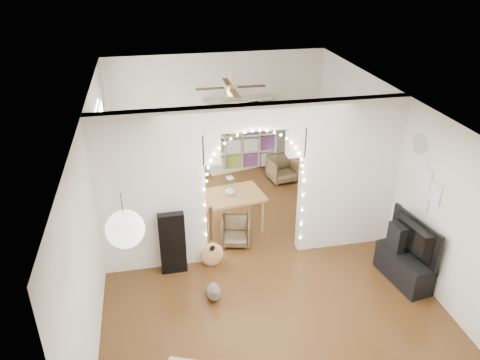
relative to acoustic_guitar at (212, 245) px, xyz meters
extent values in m
plane|color=black|center=(0.75, 0.25, -0.42)|extent=(7.50, 7.50, 0.00)
cube|color=white|center=(0.75, 0.25, 2.28)|extent=(5.00, 7.50, 0.02)
cube|color=silver|center=(0.75, 4.00, 0.93)|extent=(5.00, 0.02, 2.70)
cube|color=silver|center=(-1.75, 0.25, 0.93)|extent=(0.02, 7.50, 2.70)
cube|color=silver|center=(3.25, 0.25, 0.93)|extent=(0.02, 7.50, 2.70)
cube|color=silver|center=(-0.90, 0.25, 0.93)|extent=(1.70, 0.20, 2.70)
cube|color=silver|center=(2.40, 0.25, 0.93)|extent=(1.70, 0.20, 2.70)
cube|color=silver|center=(0.75, 0.25, 2.08)|extent=(1.60, 0.20, 0.40)
cube|color=white|center=(-1.72, 2.05, 1.08)|extent=(0.04, 1.20, 1.40)
cylinder|color=white|center=(3.23, -0.35, 1.68)|extent=(0.03, 0.31, 0.31)
sphere|color=white|center=(-1.15, -2.15, 1.83)|extent=(0.40, 0.40, 0.40)
cube|color=black|center=(-0.63, 0.00, 0.12)|extent=(0.42, 0.15, 1.09)
ellipsoid|color=tan|center=(0.00, 0.00, -0.02)|extent=(0.41, 0.28, 0.47)
cube|color=black|center=(0.00, 0.00, 0.37)|extent=(0.05, 0.04, 0.53)
cube|color=black|center=(0.00, 0.00, 0.66)|extent=(0.07, 0.05, 0.12)
ellipsoid|color=brown|center=(-0.09, -0.79, -0.30)|extent=(0.24, 0.35, 0.24)
sphere|color=brown|center=(-0.08, -0.93, -0.18)|extent=(0.15, 0.15, 0.14)
cone|color=brown|center=(-0.12, -0.93, -0.11)|extent=(0.04, 0.04, 0.05)
cone|color=brown|center=(-0.05, -0.93, -0.11)|extent=(0.04, 0.04, 0.05)
cylinder|color=brown|center=(-0.11, -0.60, -0.38)|extent=(0.05, 0.23, 0.07)
cube|color=black|center=(2.95, -0.76, 0.05)|extent=(0.40, 0.35, 0.94)
cylinder|color=black|center=(2.97, -0.92, -0.16)|extent=(0.27, 0.05, 0.27)
cylinder|color=black|center=(2.97, -0.92, 0.15)|extent=(0.15, 0.04, 0.15)
cylinder|color=black|center=(2.97, -0.92, 0.36)|extent=(0.09, 0.03, 0.08)
cube|color=black|center=(2.94, -0.96, -0.17)|extent=(0.55, 1.05, 0.50)
imported|color=black|center=(2.94, -0.96, 0.39)|extent=(0.31, 1.08, 0.62)
cube|color=beige|center=(1.25, 3.75, 0.43)|extent=(1.72, 0.83, 1.71)
cube|color=brown|center=(0.49, 1.04, 0.31)|extent=(1.31, 0.98, 0.05)
cylinder|color=brown|center=(0.03, 0.64, -0.07)|extent=(0.05, 0.05, 0.70)
cylinder|color=brown|center=(1.06, 0.80, -0.07)|extent=(0.05, 0.05, 0.70)
cylinder|color=brown|center=(-0.07, 1.27, -0.07)|extent=(0.05, 0.05, 0.70)
cylinder|color=brown|center=(0.96, 1.43, -0.07)|extent=(0.05, 0.05, 0.70)
imported|color=white|center=(0.49, 1.04, 0.43)|extent=(0.21, 0.21, 0.19)
imported|color=brown|center=(0.52, 0.60, -0.18)|extent=(0.62, 0.63, 0.48)
imported|color=brown|center=(2.04, 2.86, -0.14)|extent=(0.70, 0.72, 0.57)
camera|label=1|loc=(-0.79, -6.32, 4.44)|focal=35.00mm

